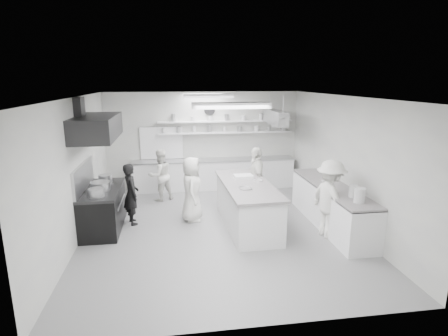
{
  "coord_description": "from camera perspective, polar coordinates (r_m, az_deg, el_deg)",
  "views": [
    {
      "loc": [
        -1.0,
        -7.76,
        3.35
      ],
      "look_at": [
        0.23,
        0.6,
        1.29
      ],
      "focal_mm": 29.05,
      "sensor_mm": 36.0,
      "label": 1
    }
  ],
  "objects": [
    {
      "name": "wall_front",
      "position": [
        4.76,
        4.52,
        -9.26
      ],
      "size": [
        6.0,
        0.04,
        3.0
      ],
      "primitive_type": "cube",
      "color": "silver",
      "rests_on": "floor"
    },
    {
      "name": "floor",
      "position": [
        8.52,
        -0.96,
        -9.54
      ],
      "size": [
        6.0,
        7.0,
        0.02
      ],
      "primitive_type": "cube",
      "color": "gray",
      "rests_on": "ground"
    },
    {
      "name": "cook_right",
      "position": [
        8.15,
        16.36,
        -4.71
      ],
      "size": [
        0.87,
        1.22,
        1.71
      ],
      "primitive_type": "imported",
      "rotation": [
        0.0,
        0.0,
        1.8
      ],
      "color": "white",
      "rests_on": "floor"
    },
    {
      "name": "wall_right",
      "position": [
        8.93,
        18.45,
        1.02
      ],
      "size": [
        0.04,
        7.0,
        3.0
      ],
      "primitive_type": "cube",
      "color": "silver",
      "rests_on": "floor"
    },
    {
      "name": "stove_pot",
      "position": [
        8.54,
        -18.86,
        -2.85
      ],
      "size": [
        0.43,
        0.43,
        0.24
      ],
      "primitive_type": "cylinder",
      "color": "#AFB0B2",
      "rests_on": "stove"
    },
    {
      "name": "back_counter",
      "position": [
        11.41,
        -1.57,
        -0.97
      ],
      "size": [
        5.0,
        0.6,
        0.92
      ],
      "primitive_type": "cube",
      "color": "white",
      "rests_on": "floor"
    },
    {
      "name": "stove",
      "position": [
        8.81,
        -18.45,
        -6.26
      ],
      "size": [
        0.8,
        1.8,
        0.9
      ],
      "primitive_type": "cube",
      "color": "black",
      "rests_on": "floor"
    },
    {
      "name": "cook_island_left",
      "position": [
        8.78,
        -5.11,
        -3.33
      ],
      "size": [
        0.56,
        0.81,
        1.58
      ],
      "primitive_type": "imported",
      "rotation": [
        0.0,
        0.0,
        1.49
      ],
      "color": "white",
      "rests_on": "floor"
    },
    {
      "name": "prep_island",
      "position": [
        8.52,
        3.64,
        -5.94
      ],
      "size": [
        1.09,
        2.7,
        0.98
      ],
      "primitive_type": "cube",
      "rotation": [
        0.0,
        0.0,
        0.04
      ],
      "color": "white",
      "rests_on": "floor"
    },
    {
      "name": "exhaust_hood",
      "position": [
        8.38,
        -19.43,
        6.06
      ],
      "size": [
        0.85,
        2.0,
        0.5
      ],
      "primitive_type": "cube",
      "color": "#262626",
      "rests_on": "wall_left"
    },
    {
      "name": "cook_back",
      "position": [
        10.38,
        -10.01,
        -1.11
      ],
      "size": [
        0.9,
        0.84,
        1.47
      ],
      "primitive_type": "imported",
      "rotation": [
        0.0,
        0.0,
        -2.63
      ],
      "color": "white",
      "rests_on": "floor"
    },
    {
      "name": "shelf_upper",
      "position": [
        11.33,
        0.3,
        7.37
      ],
      "size": [
        4.2,
        0.26,
        0.04
      ],
      "primitive_type": "cube",
      "color": "white",
      "rests_on": "wall_back"
    },
    {
      "name": "cook_island_right",
      "position": [
        9.38,
        5.07,
        -1.82
      ],
      "size": [
        0.47,
        1.02,
        1.7
      ],
      "primitive_type": "imported",
      "rotation": [
        0.0,
        0.0,
        -1.63
      ],
      "color": "white",
      "rests_on": "floor"
    },
    {
      "name": "bowl_island_a",
      "position": [
        7.98,
        3.42,
        -3.34
      ],
      "size": [
        0.3,
        0.3,
        0.07
      ],
      "primitive_type": "imported",
      "rotation": [
        0.0,
        0.0,
        0.04
      ],
      "color": "#AFB0B2",
      "rests_on": "prep_island"
    },
    {
      "name": "pass_through_window",
      "position": [
        11.41,
        -9.79,
        3.91
      ],
      "size": [
        1.3,
        0.04,
        1.0
      ],
      "primitive_type": "cube",
      "color": "black",
      "rests_on": "wall_back"
    },
    {
      "name": "ceiling",
      "position": [
        7.84,
        -1.05,
        11.2
      ],
      "size": [
        6.0,
        7.0,
        0.02
      ],
      "primitive_type": "cube",
      "color": "white",
      "rests_on": "wall_back"
    },
    {
      "name": "light_fixture_rear",
      "position": [
        9.63,
        -2.46,
        11.24
      ],
      "size": [
        1.3,
        0.25,
        0.1
      ],
      "primitive_type": "cube",
      "color": "white",
      "rests_on": "ceiling"
    },
    {
      "name": "bowl_right",
      "position": [
        9.03,
        15.78,
        -2.14
      ],
      "size": [
        0.22,
        0.22,
        0.05
      ],
      "primitive_type": "imported",
      "rotation": [
        0.0,
        0.0,
        -0.01
      ],
      "color": "white",
      "rests_on": "right_counter"
    },
    {
      "name": "right_counter",
      "position": [
        8.88,
        16.5,
        -5.82
      ],
      "size": [
        0.74,
        3.3,
        0.94
      ],
      "primitive_type": "cube",
      "color": "white",
      "rests_on": "floor"
    },
    {
      "name": "cook_stove",
      "position": [
        8.83,
        -14.4,
        -3.99
      ],
      "size": [
        0.5,
        0.62,
        1.47
      ],
      "primitive_type": "imported",
      "rotation": [
        0.0,
        0.0,
        1.89
      ],
      "color": "black",
      "rests_on": "floor"
    },
    {
      "name": "pot_rack",
      "position": [
        10.65,
        8.1,
        7.9
      ],
      "size": [
        0.3,
        1.6,
        0.4
      ],
      "primitive_type": "cube",
      "color": "#AFB0B2",
      "rests_on": "ceiling"
    },
    {
      "name": "wall_clock",
      "position": [
        11.32,
        -2.3,
        9.13
      ],
      "size": [
        0.32,
        0.05,
        0.32
      ],
      "primitive_type": "cylinder",
      "rotation": [
        1.57,
        0.0,
        0.0
      ],
      "color": "white",
      "rests_on": "wall_back"
    },
    {
      "name": "shelf_lower",
      "position": [
        11.38,
        0.3,
        5.61
      ],
      "size": [
        4.2,
        0.26,
        0.04
      ],
      "primitive_type": "cube",
      "color": "white",
      "rests_on": "wall_back"
    },
    {
      "name": "light_fixture_front",
      "position": [
        6.06,
        1.17,
        9.8
      ],
      "size": [
        1.3,
        0.25,
        0.1
      ],
      "primitive_type": "cube",
      "color": "white",
      "rests_on": "ceiling"
    },
    {
      "name": "bowl_island_b",
      "position": [
        8.6,
        5.32,
        -2.12
      ],
      "size": [
        0.25,
        0.25,
        0.07
      ],
      "primitive_type": "imported",
      "rotation": [
        0.0,
        0.0,
        0.22
      ],
      "color": "white",
      "rests_on": "prep_island"
    },
    {
      "name": "wall_left",
      "position": [
        8.23,
        -22.2,
        -0.34
      ],
      "size": [
        0.04,
        7.0,
        3.0
      ],
      "primitive_type": "cube",
      "color": "silver",
      "rests_on": "floor"
    },
    {
      "name": "wall_back",
      "position": [
        11.46,
        -3.28,
        4.39
      ],
      "size": [
        6.0,
        0.04,
        3.0
      ],
      "primitive_type": "cube",
      "color": "silver",
      "rests_on": "floor"
    }
  ]
}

